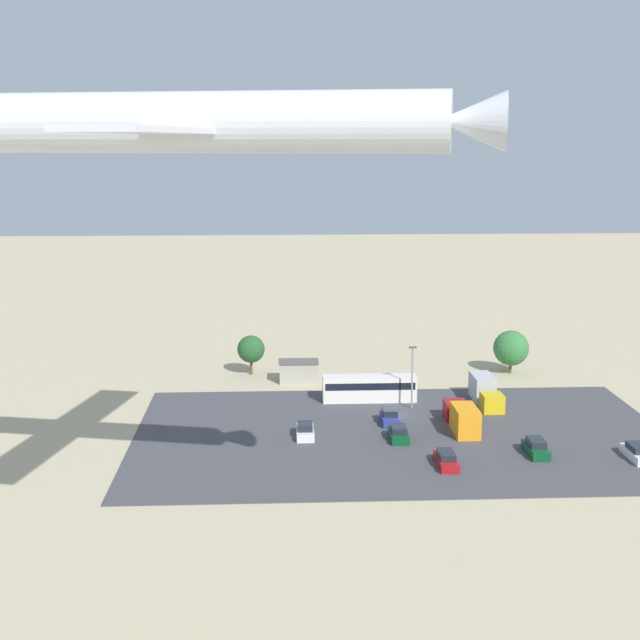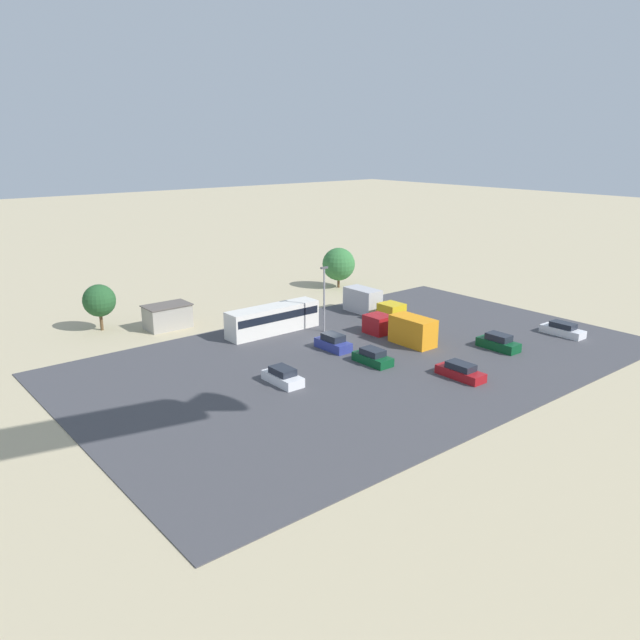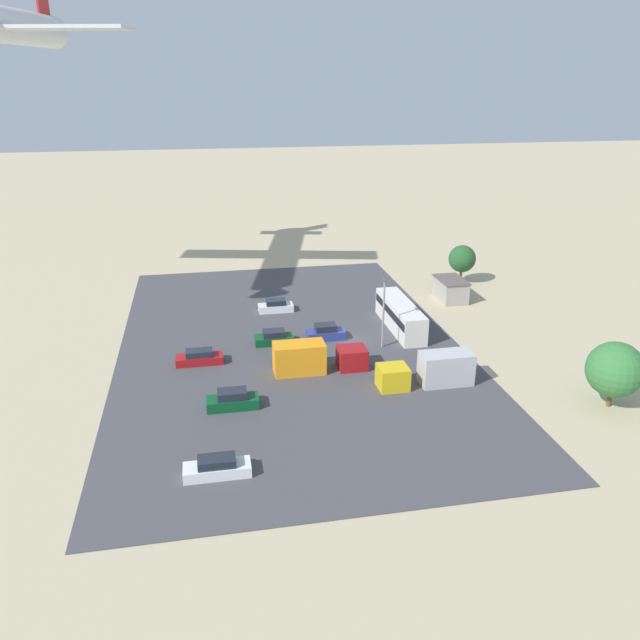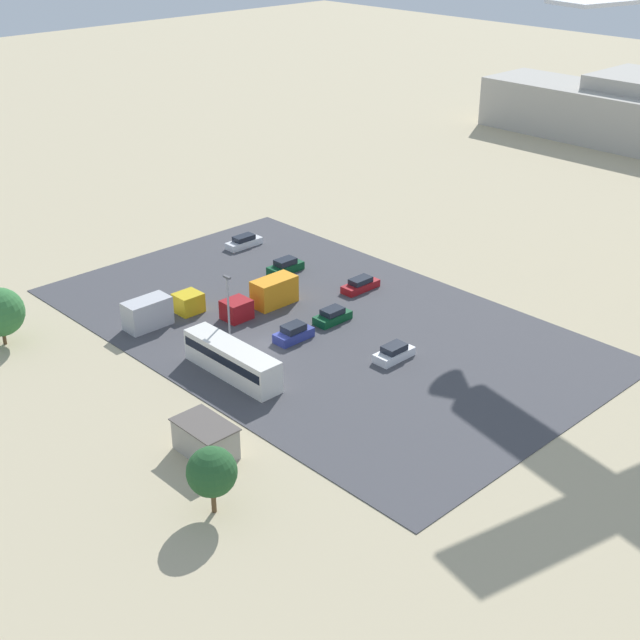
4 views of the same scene
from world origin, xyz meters
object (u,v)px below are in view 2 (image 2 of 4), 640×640
at_px(parked_car_1, 460,372).
at_px(parked_truck_0, 370,303).
at_px(parked_car_3, 563,330).
at_px(parked_truck_1, 403,329).
at_px(bus, 273,318).
at_px(shed_building, 168,316).
at_px(parked_car_4, 373,357).
at_px(parked_car_0, 498,343).
at_px(parked_car_2, 283,377).
at_px(parked_car_5, 333,343).

relative_size(parked_car_1, parked_truck_0, 0.53).
bearing_deg(parked_car_3, parked_truck_1, 147.42).
bearing_deg(bus, shed_building, -138.30).
bearing_deg(parked_car_4, parked_car_0, -21.50).
xyz_separation_m(parked_truck_0, parked_truck_1, (4.75, 9.90, -0.01)).
bearing_deg(parked_car_2, parked_car_4, -8.10).
distance_m(shed_building, parked_car_4, 25.54).
relative_size(parked_car_4, parked_truck_1, 0.45).
xyz_separation_m(parked_car_1, parked_car_2, (13.22, -9.15, 0.02)).
bearing_deg(parked_car_0, parked_car_5, 141.03).
xyz_separation_m(bus, parked_car_1, (-5.12, 22.08, -1.05)).
relative_size(shed_building, parked_car_0, 1.18).
xyz_separation_m(parked_car_2, parked_truck_1, (-16.98, -1.60, 0.74)).
distance_m(parked_car_4, parked_truck_1, 7.91).
xyz_separation_m(parked_car_3, parked_car_4, (22.53, -6.76, 0.02)).
relative_size(bus, parked_car_4, 2.76).
xyz_separation_m(parked_car_2, parked_car_4, (-9.69, 1.38, 0.00)).
distance_m(parked_car_0, parked_car_3, 9.68).
bearing_deg(parked_truck_0, parked_car_1, 67.59).
bearing_deg(parked_truck_0, parked_truck_1, 64.35).
xyz_separation_m(shed_building, parked_car_4, (-9.83, 23.56, -0.70)).
bearing_deg(parked_truck_1, parked_car_3, -32.58).
xyz_separation_m(bus, parked_car_5, (-1.36, 8.74, -0.95)).
bearing_deg(parked_car_5, parked_car_0, 141.03).
xyz_separation_m(bus, parked_car_2, (8.10, 12.94, -1.02)).
relative_size(parked_car_1, parked_car_5, 1.14).
bearing_deg(parked_car_4, shed_building, 112.65).
distance_m(parked_car_1, parked_truck_1, 11.41).
distance_m(bus, parked_truck_0, 13.72).
xyz_separation_m(parked_car_2, parked_car_5, (-9.46, -4.20, 0.07)).
bearing_deg(bus, parked_car_0, 36.89).
distance_m(parked_car_0, parked_car_4, 13.96).
bearing_deg(parked_car_3, bus, 138.86).
bearing_deg(parked_truck_1, parked_car_0, -54.85).
height_order(parked_car_1, parked_car_3, parked_car_3).
bearing_deg(shed_building, parked_car_2, 90.35).
bearing_deg(parked_car_0, parked_car_1, -164.35).
bearing_deg(shed_building, parked_car_3, 136.87).
bearing_deg(parked_car_4, parked_car_3, -16.69).
distance_m(parked_car_0, parked_truck_0, 18.04).
distance_m(shed_building, parked_car_0, 36.65).
height_order(bus, parked_car_4, bus).
relative_size(parked_car_0, parked_car_4, 1.08).
bearing_deg(parked_car_0, parked_car_4, 158.50).
height_order(shed_building, parked_car_0, shed_building).
relative_size(parked_car_0, parked_car_2, 1.06).
bearing_deg(parked_car_2, shed_building, 90.35).
height_order(parked_car_0, parked_car_5, parked_car_5).
distance_m(parked_car_2, parked_car_5, 10.35).
relative_size(parked_car_0, parked_truck_0, 0.50).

